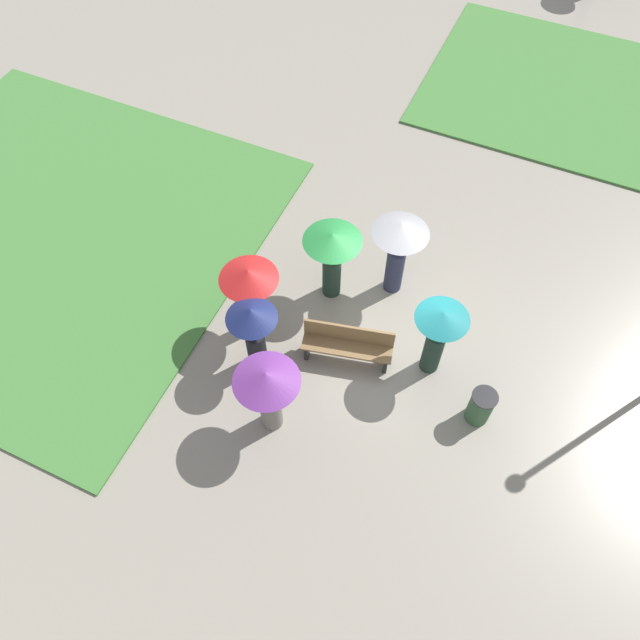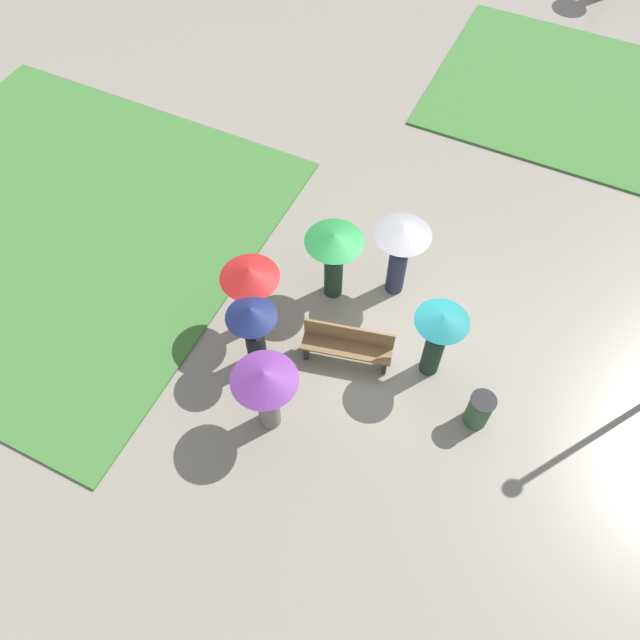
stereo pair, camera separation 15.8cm
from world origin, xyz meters
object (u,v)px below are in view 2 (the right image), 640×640
(crowd_person_purple, at_px, (265,387))
(crowd_person_red, at_px, (250,282))
(crowd_person_navy, at_px, (253,326))
(crowd_person_green, at_px, (334,253))
(crowd_person_grey, at_px, (401,244))
(park_bench, at_px, (348,344))
(trash_bin, at_px, (479,410))
(crowd_person_teal, at_px, (438,335))

(crowd_person_purple, bearing_deg, crowd_person_red, -64.55)
(crowd_person_navy, height_order, crowd_person_red, crowd_person_navy)
(crowd_person_red, bearing_deg, crowd_person_green, -55.98)
(crowd_person_grey, xyz_separation_m, crowd_person_navy, (-1.76, -2.84, -0.18))
(park_bench, bearing_deg, crowd_person_grey, 70.62)
(crowd_person_grey, bearing_deg, crowd_person_green, 93.39)
(trash_bin, distance_m, crowd_person_navy, 4.40)
(park_bench, distance_m, trash_bin, 2.74)
(trash_bin, xyz_separation_m, crowd_person_red, (-4.73, 0.12, 1.02))
(crowd_person_green, relative_size, crowd_person_red, 0.99)
(crowd_person_teal, xyz_separation_m, crowd_person_purple, (-2.28, -2.34, 0.13))
(crowd_person_green, bearing_deg, crowd_person_red, -20.41)
(trash_bin, height_order, crowd_person_teal, crowd_person_teal)
(park_bench, relative_size, crowd_person_teal, 0.97)
(crowd_person_teal, relative_size, crowd_person_purple, 1.00)
(crowd_person_teal, relative_size, crowd_person_green, 1.03)
(crowd_person_navy, bearing_deg, crowd_person_teal, 139.08)
(crowd_person_grey, xyz_separation_m, crowd_person_purple, (-0.93, -3.87, -0.08))
(park_bench, xyz_separation_m, crowd_person_teal, (1.56, 0.46, 0.75))
(crowd_person_navy, bearing_deg, crowd_person_green, -169.44)
(crowd_person_purple, bearing_deg, crowd_person_green, -96.43)
(trash_bin, bearing_deg, crowd_person_purple, -154.25)
(trash_bin, bearing_deg, crowd_person_teal, 150.01)
(crowd_person_purple, relative_size, crowd_person_red, 1.02)
(trash_bin, distance_m, crowd_person_red, 4.84)
(crowd_person_navy, distance_m, crowd_person_red, 0.90)
(crowd_person_purple, bearing_deg, park_bench, -121.13)
(trash_bin, relative_size, crowd_person_red, 0.45)
(trash_bin, height_order, crowd_person_green, crowd_person_green)
(crowd_person_teal, xyz_separation_m, crowd_person_red, (-3.56, -0.55, 0.21))
(crowd_person_teal, height_order, crowd_person_green, crowd_person_teal)
(crowd_person_green, bearing_deg, trash_bin, 83.30)
(crowd_person_teal, xyz_separation_m, crowd_person_navy, (-3.11, -1.31, 0.03))
(trash_bin, relative_size, crowd_person_green, 0.46)
(trash_bin, distance_m, crowd_person_teal, 1.57)
(crowd_person_red, bearing_deg, park_bench, -106.55)
(crowd_person_red, bearing_deg, crowd_person_navy, -168.21)
(park_bench, height_order, crowd_person_purple, crowd_person_purple)
(park_bench, height_order, crowd_person_teal, crowd_person_teal)
(trash_bin, relative_size, crowd_person_navy, 0.45)
(crowd_person_grey, bearing_deg, crowd_person_red, 107.11)
(park_bench, distance_m, crowd_person_navy, 1.93)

